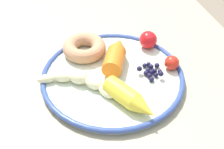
# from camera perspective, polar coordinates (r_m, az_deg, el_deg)

# --- Properties ---
(dining_table) EXTENTS (1.05, 0.78, 0.75)m
(dining_table) POSITION_cam_1_polar(r_m,az_deg,el_deg) (0.77, -2.85, -6.97)
(dining_table) COLOR #A0997D
(dining_table) RESTS_ON ground_plane
(plate) EXTENTS (0.32, 0.32, 0.02)m
(plate) POSITION_cam_1_polar(r_m,az_deg,el_deg) (0.71, 0.00, -0.17)
(plate) COLOR silver
(plate) RESTS_ON dining_table
(banana) EXTENTS (0.11, 0.15, 0.03)m
(banana) POSITION_cam_1_polar(r_m,az_deg,el_deg) (0.68, -6.19, -1.10)
(banana) COLOR beige
(banana) RESTS_ON plate
(carrot_orange) EXTENTS (0.12, 0.09, 0.04)m
(carrot_orange) POSITION_cam_1_polar(r_m,az_deg,el_deg) (0.72, 0.71, 3.63)
(carrot_orange) COLOR orange
(carrot_orange) RESTS_ON plate
(carrot_yellow) EXTENTS (0.13, 0.09, 0.04)m
(carrot_yellow) POSITION_cam_1_polar(r_m,az_deg,el_deg) (0.62, 3.36, -4.42)
(carrot_yellow) COLOR yellow
(carrot_yellow) RESTS_ON plate
(donut) EXTENTS (0.11, 0.11, 0.03)m
(donut) POSITION_cam_1_polar(r_m,az_deg,el_deg) (0.76, -5.21, 4.77)
(donut) COLOR tan
(donut) RESTS_ON plate
(blueberry_pile) EXTENTS (0.06, 0.06, 0.02)m
(blueberry_pile) POSITION_cam_1_polar(r_m,az_deg,el_deg) (0.71, 7.03, 0.60)
(blueberry_pile) COLOR #191638
(blueberry_pile) RESTS_ON plate
(tomato_near) EXTENTS (0.04, 0.04, 0.04)m
(tomato_near) POSITION_cam_1_polar(r_m,az_deg,el_deg) (0.78, 6.50, 6.21)
(tomato_near) COLOR red
(tomato_near) RESTS_ON plate
(tomato_mid) EXTENTS (0.03, 0.03, 0.03)m
(tomato_mid) POSITION_cam_1_polar(r_m,az_deg,el_deg) (0.72, 10.66, 2.07)
(tomato_mid) COLOR red
(tomato_mid) RESTS_ON plate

